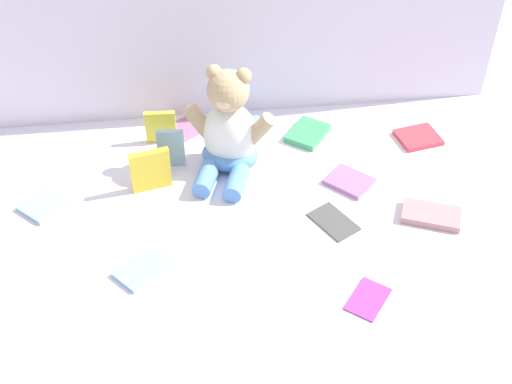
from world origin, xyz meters
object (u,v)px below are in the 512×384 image
at_px(teddy_bear, 229,133).
at_px(book_case_1, 308,133).
at_px(book_case_3, 171,148).
at_px(book_case_10, 242,127).
at_px(book_case_11, 143,268).
at_px(book_case_8, 349,181).
at_px(book_case_7, 334,221).
at_px(book_case_12, 188,127).
at_px(book_case_9, 418,137).
at_px(book_case_2, 161,127).
at_px(book_case_5, 368,299).
at_px(book_case_6, 150,170).
at_px(book_case_0, 431,215).
at_px(book_case_4, 43,206).

xyz_separation_m(teddy_bear, book_case_1, (0.22, 0.10, -0.10)).
bearing_deg(book_case_3, book_case_10, 39.85).
xyz_separation_m(book_case_10, book_case_11, (-0.27, -0.50, 0.00)).
bearing_deg(book_case_8, book_case_1, 62.85).
distance_m(book_case_7, book_case_12, 0.53).
xyz_separation_m(book_case_9, book_case_10, (-0.48, 0.11, -0.00)).
relative_size(book_case_2, book_case_5, 0.93).
relative_size(book_case_2, book_case_12, 1.04).
xyz_separation_m(book_case_7, book_case_9, (0.30, 0.29, 0.00)).
relative_size(book_case_6, book_case_8, 1.12).
relative_size(book_case_8, book_case_12, 1.16).
xyz_separation_m(book_case_1, book_case_3, (-0.37, -0.08, 0.05)).
relative_size(teddy_bear, book_case_12, 3.12).
bearing_deg(book_case_7, book_case_1, -119.44).
xyz_separation_m(book_case_2, book_case_10, (0.22, 0.03, -0.04)).
bearing_deg(book_case_11, book_case_8, 72.57).
height_order(book_case_0, book_case_9, book_case_0).
distance_m(book_case_2, book_case_7, 0.55).
height_order(book_case_7, book_case_8, book_case_8).
bearing_deg(book_case_11, book_case_6, 133.71).
relative_size(teddy_bear, book_case_0, 2.08).
relative_size(book_case_9, book_case_12, 1.19).
height_order(book_case_0, book_case_12, book_case_0).
distance_m(book_case_3, book_case_4, 0.35).
distance_m(teddy_bear, book_case_9, 0.53).
bearing_deg(book_case_2, book_case_5, -52.35).
bearing_deg(book_case_5, book_case_7, -45.82).
bearing_deg(book_case_8, book_case_6, 129.95).
height_order(teddy_bear, book_case_10, teddy_bear).
xyz_separation_m(book_case_5, book_case_6, (-0.45, 0.41, 0.06)).
distance_m(book_case_7, book_case_10, 0.44).
bearing_deg(book_case_0, book_case_9, -168.98).
bearing_deg(book_case_11, book_case_3, 126.71).
bearing_deg(book_case_12, book_case_5, 173.15).
bearing_deg(book_case_3, book_case_9, 7.59).
xyz_separation_m(book_case_5, book_case_8, (0.04, 0.38, 0.00)).
bearing_deg(book_case_5, book_case_1, -49.13).
xyz_separation_m(book_case_1, book_case_4, (-0.69, -0.21, -0.00)).
xyz_separation_m(book_case_4, book_case_10, (0.51, 0.26, -0.00)).
bearing_deg(book_case_6, book_case_2, 69.79).
bearing_deg(book_case_6, book_case_11, -107.02).
height_order(teddy_bear, book_case_0, teddy_bear).
bearing_deg(book_case_12, book_case_0, -162.55).
height_order(teddy_bear, book_case_2, teddy_bear).
height_order(book_case_3, book_case_8, book_case_3).
relative_size(book_case_9, book_case_11, 0.90).
height_order(teddy_bear, book_case_4, teddy_bear).
relative_size(book_case_4, book_case_8, 0.89).
relative_size(book_case_3, book_case_7, 0.94).
distance_m(book_case_3, book_case_7, 0.46).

